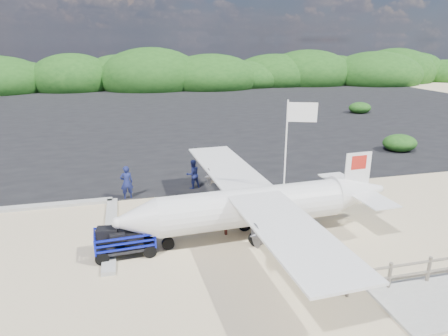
# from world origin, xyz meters

# --- Properties ---
(ground) EXTENTS (160.00, 160.00, 0.00)m
(ground) POSITION_xyz_m (0.00, 0.00, 0.00)
(ground) COLOR beige
(asphalt_apron) EXTENTS (90.00, 50.00, 0.04)m
(asphalt_apron) POSITION_xyz_m (0.00, 30.00, 0.00)
(asphalt_apron) COLOR #B2B2B2
(asphalt_apron) RESTS_ON ground
(walkway_pad) EXTENTS (3.50, 2.50, 0.10)m
(walkway_pad) POSITION_xyz_m (5.50, -6.00, 0.00)
(walkway_pad) COLOR #B2B2B2
(walkway_pad) RESTS_ON ground
(vegetation_band) EXTENTS (124.00, 8.00, 4.40)m
(vegetation_band) POSITION_xyz_m (0.00, 55.00, 0.00)
(vegetation_band) COLOR #B2B2B2
(vegetation_band) RESTS_ON ground
(fence) EXTENTS (6.40, 2.00, 1.10)m
(fence) POSITION_xyz_m (6.00, -5.00, 0.00)
(fence) COLOR #B2B2B2
(fence) RESTS_ON ground
(baggage_cart) EXTENTS (2.51, 1.54, 1.21)m
(baggage_cart) POSITION_xyz_m (-3.88, -0.62, 0.00)
(baggage_cart) COLOR #0C17B5
(baggage_cart) RESTS_ON ground
(flagpole) EXTENTS (1.23, 0.83, 5.69)m
(flagpole) POSITION_xyz_m (2.58, -0.41, 0.00)
(flagpole) COLOR white
(flagpole) RESTS_ON ground
(signboard) EXTENTS (1.75, 0.65, 1.46)m
(signboard) POSITION_xyz_m (1.00, 0.28, 0.00)
(signboard) COLOR #532117
(signboard) RESTS_ON ground
(crew_a) EXTENTS (0.70, 0.50, 1.78)m
(crew_a) POSITION_xyz_m (-3.73, 5.19, 0.89)
(crew_a) COLOR navy
(crew_a) RESTS_ON ground
(crew_b) EXTENTS (0.95, 0.84, 1.64)m
(crew_b) POSITION_xyz_m (-0.17, 5.90, 0.82)
(crew_b) COLOR navy
(crew_b) RESTS_ON ground
(aircraft_large) EXTENTS (14.62, 14.62, 4.19)m
(aircraft_large) POSITION_xyz_m (9.70, 24.03, 0.00)
(aircraft_large) COLOR #B2B2B2
(aircraft_large) RESTS_ON ground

